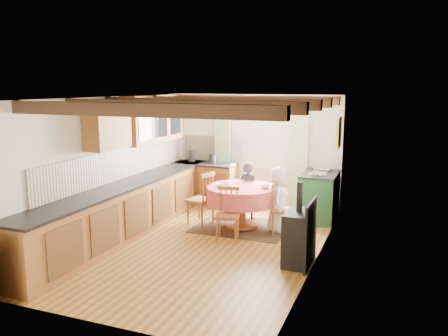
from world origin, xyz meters
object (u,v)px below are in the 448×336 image
at_px(chair_right, 283,208).
at_px(chair_near, 227,214).
at_px(cup, 227,185).
at_px(dining_table, 242,207).
at_px(aga_range, 319,196).
at_px(cast_iron_stove, 299,224).
at_px(child_right, 278,200).
at_px(chair_left, 200,198).
at_px(child_far, 248,190).

bearing_deg(chair_right, chair_near, 122.03).
height_order(chair_near, cup, chair_near).
distance_m(dining_table, aga_range, 1.61).
relative_size(dining_table, chair_near, 1.40).
relative_size(cast_iron_stove, cup, 12.46).
height_order(dining_table, cup, cup).
height_order(child_right, cup, child_right).
bearing_deg(chair_left, chair_near, 62.30).
relative_size(dining_table, chair_left, 1.27).
relative_size(chair_near, chair_left, 0.91).
bearing_deg(chair_near, cup, 99.01).
xyz_separation_m(dining_table, chair_left, (-0.79, -0.08, 0.12)).
distance_m(child_far, cup, 0.84).
height_order(dining_table, child_far, child_far).
distance_m(chair_near, aga_range, 2.17).
bearing_deg(cast_iron_stove, chair_left, 149.10).
bearing_deg(chair_near, child_far, 80.66).
relative_size(chair_near, cup, 9.19).
xyz_separation_m(aga_range, child_far, (-1.31, -0.43, 0.09)).
relative_size(chair_left, child_far, 0.89).
bearing_deg(child_far, cast_iron_stove, 138.29).
height_order(chair_right, cast_iron_stove, cast_iron_stove).
relative_size(dining_table, child_far, 1.14).
bearing_deg(child_far, dining_table, 109.09).
bearing_deg(chair_left, cup, 91.54).
bearing_deg(cast_iron_stove, cup, 143.23).
bearing_deg(child_far, chair_near, 105.87).
xyz_separation_m(chair_left, cup, (0.58, -0.11, 0.32)).
xyz_separation_m(aga_range, cast_iron_stove, (0.11, -2.39, 0.15)).
bearing_deg(dining_table, child_far, 96.73).
relative_size(chair_left, cast_iron_stove, 0.81).
relative_size(chair_left, cup, 10.14).
bearing_deg(chair_right, cup, 87.24).
distance_m(chair_near, child_right, 1.04).
xyz_separation_m(child_far, child_right, (0.75, -0.56, 0.02)).
relative_size(chair_near, aga_range, 0.89).
bearing_deg(dining_table, chair_right, -6.63).
height_order(aga_range, child_far, child_far).
xyz_separation_m(chair_left, child_far, (0.72, 0.68, 0.06)).
relative_size(dining_table, cup, 12.90).
distance_m(chair_right, aga_range, 1.20).
bearing_deg(cup, child_right, 14.28).
distance_m(dining_table, chair_near, 0.76).
xyz_separation_m(dining_table, aga_range, (1.24, 1.02, 0.09)).
bearing_deg(chair_left, child_right, 107.04).
height_order(chair_near, chair_left, chair_left).
bearing_deg(aga_range, cast_iron_stove, -87.36).
xyz_separation_m(dining_table, cast_iron_stove, (1.35, -1.36, 0.23)).
distance_m(aga_range, child_far, 1.38).
distance_m(chair_left, child_right, 1.47).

